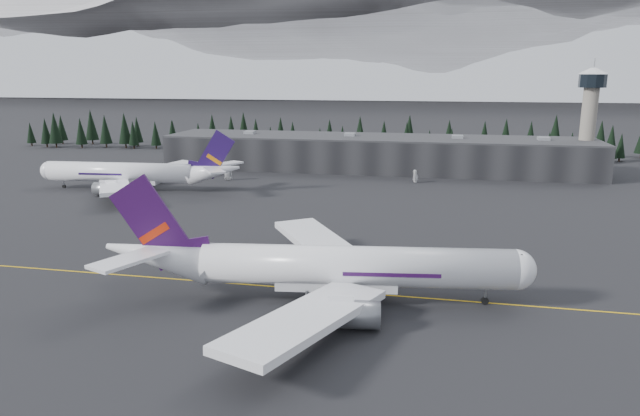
% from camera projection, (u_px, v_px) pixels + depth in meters
% --- Properties ---
extents(ground, '(1400.00, 1400.00, 0.00)m').
position_uv_depth(ground, '(297.00, 284.00, 99.15)').
color(ground, black).
rests_on(ground, ground).
extents(taxiline, '(400.00, 0.40, 0.02)m').
position_uv_depth(taxiline, '(294.00, 288.00, 97.24)').
color(taxiline, gold).
rests_on(taxiline, ground).
extents(terminal, '(160.00, 30.00, 12.60)m').
position_uv_depth(terminal, '(376.00, 153.00, 216.86)').
color(terminal, black).
rests_on(terminal, ground).
extents(control_tower, '(10.00, 10.00, 37.70)m').
position_uv_depth(control_tower, '(590.00, 109.00, 201.05)').
color(control_tower, gray).
rests_on(control_tower, ground).
extents(treeline, '(360.00, 20.00, 15.00)m').
position_uv_depth(treeline, '(385.00, 139.00, 251.85)').
color(treeline, black).
rests_on(treeline, ground).
extents(mountain_ridge, '(4400.00, 900.00, 420.00)m').
position_uv_depth(mountain_ridge, '(427.00, 94.00, 1052.41)').
color(mountain_ridge, white).
rests_on(mountain_ridge, ground).
extents(jet_main, '(68.95, 63.27, 20.33)m').
position_uv_depth(jet_main, '(319.00, 266.00, 90.93)').
color(jet_main, white).
rests_on(jet_main, ground).
extents(jet_parked, '(65.58, 60.37, 19.28)m').
position_uv_depth(jet_parked, '(138.00, 173.00, 178.09)').
color(jet_parked, white).
rests_on(jet_parked, ground).
extents(gse_vehicle_a, '(2.90, 5.64, 1.52)m').
position_uv_depth(gse_vehicle_a, '(229.00, 178.00, 196.23)').
color(gse_vehicle_a, silver).
rests_on(gse_vehicle_a, ground).
extents(gse_vehicle_b, '(4.70, 3.41, 1.49)m').
position_uv_depth(gse_vehicle_b, '(416.00, 180.00, 191.50)').
color(gse_vehicle_b, silver).
rests_on(gse_vehicle_b, ground).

